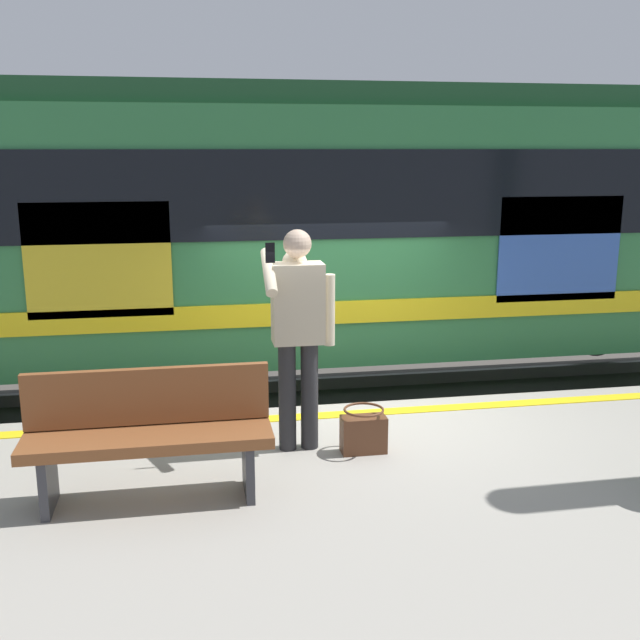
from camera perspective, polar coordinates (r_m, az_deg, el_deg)
ground_plane at (r=7.50m, az=1.89°, el=-12.63°), size 24.96×24.96×0.00m
platform at (r=5.48m, az=6.74°, el=-17.98°), size 15.81×4.26×0.86m
safety_line at (r=6.89m, az=2.46°, el=-7.18°), size 15.49×0.16×0.01m
track_rail_near at (r=8.92m, az=-0.24°, el=-7.78°), size 20.55×0.08×0.16m
track_rail_far at (r=10.25m, az=-1.60°, el=-4.97°), size 20.55×0.08×0.16m
train_carriage at (r=9.10m, az=-0.19°, el=7.77°), size 13.87×2.88×3.75m
passenger at (r=5.84m, az=-1.69°, el=-0.14°), size 0.57×0.55×1.78m
handbag at (r=6.02m, az=3.35°, el=-8.55°), size 0.36×0.33×0.37m
bench at (r=5.29m, az=-12.98°, el=-8.24°), size 1.68×0.44×0.90m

